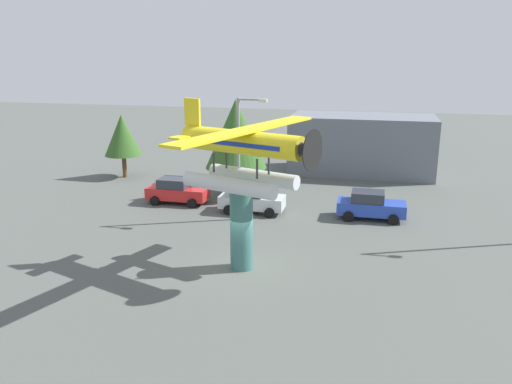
{
  "coord_description": "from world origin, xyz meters",
  "views": [
    {
      "loc": [
        6.01,
        -22.3,
        10.2
      ],
      "look_at": [
        0.0,
        3.0,
        3.03
      ],
      "focal_mm": 35.91,
      "sensor_mm": 36.0,
      "label": 1
    }
  ],
  "objects_px": {
    "car_mid_silver": "(251,199)",
    "tree_west": "(122,135)",
    "streetlight_primary": "(242,150)",
    "car_near_red": "(177,191)",
    "tree_east": "(236,134)",
    "display_pedestal": "(241,229)",
    "floatplane_monument": "(243,153)",
    "storefront_building": "(362,144)",
    "car_far_blue": "(370,205)"
  },
  "relations": [
    {
      "from": "car_mid_silver",
      "to": "tree_west",
      "type": "bearing_deg",
      "value": 151.12
    },
    {
      "from": "streetlight_primary",
      "to": "car_near_red",
      "type": "bearing_deg",
      "value": 155.1
    },
    {
      "from": "car_near_red",
      "to": "tree_east",
      "type": "relative_size",
      "value": 0.6
    },
    {
      "from": "display_pedestal",
      "to": "streetlight_primary",
      "type": "xyz_separation_m",
      "value": [
        -1.87,
        7.16,
        2.39
      ]
    },
    {
      "from": "car_mid_silver",
      "to": "streetlight_primary",
      "type": "xyz_separation_m",
      "value": [
        -0.17,
        -1.64,
        3.53
      ]
    },
    {
      "from": "car_near_red",
      "to": "tree_east",
      "type": "xyz_separation_m",
      "value": [
        3.48,
        2.85,
        3.64
      ]
    },
    {
      "from": "tree_west",
      "to": "tree_east",
      "type": "distance_m",
      "value": 11.14
    },
    {
      "from": "car_near_red",
      "to": "floatplane_monument",
      "type": "bearing_deg",
      "value": -52.86
    },
    {
      "from": "display_pedestal",
      "to": "tree_west",
      "type": "distance_m",
      "value": 21.36
    },
    {
      "from": "car_near_red",
      "to": "display_pedestal",
      "type": "bearing_deg",
      "value": -53.2
    },
    {
      "from": "car_mid_silver",
      "to": "streetlight_primary",
      "type": "distance_m",
      "value": 3.9
    },
    {
      "from": "storefront_building",
      "to": "tree_east",
      "type": "height_order",
      "value": "tree_east"
    },
    {
      "from": "display_pedestal",
      "to": "tree_east",
      "type": "height_order",
      "value": "tree_east"
    },
    {
      "from": "car_near_red",
      "to": "storefront_building",
      "type": "relative_size",
      "value": 0.35
    },
    {
      "from": "car_far_blue",
      "to": "tree_west",
      "type": "distance_m",
      "value": 21.44
    },
    {
      "from": "car_far_blue",
      "to": "display_pedestal",
      "type": "bearing_deg",
      "value": -122.7
    },
    {
      "from": "streetlight_primary",
      "to": "storefront_building",
      "type": "xyz_separation_m",
      "value": [
        6.68,
        14.84,
        -1.94
      ]
    },
    {
      "from": "streetlight_primary",
      "to": "tree_east",
      "type": "xyz_separation_m",
      "value": [
        -1.85,
        5.33,
        0.11
      ]
    },
    {
      "from": "display_pedestal",
      "to": "tree_east",
      "type": "bearing_deg",
      "value": 106.62
    },
    {
      "from": "floatplane_monument",
      "to": "car_far_blue",
      "type": "xyz_separation_m",
      "value": [
        5.78,
        9.24,
        -4.83
      ]
    },
    {
      "from": "display_pedestal",
      "to": "floatplane_monument",
      "type": "height_order",
      "value": "floatplane_monument"
    },
    {
      "from": "display_pedestal",
      "to": "streetlight_primary",
      "type": "distance_m",
      "value": 7.78
    },
    {
      "from": "display_pedestal",
      "to": "tree_east",
      "type": "xyz_separation_m",
      "value": [
        -3.73,
        12.49,
        2.51
      ]
    },
    {
      "from": "display_pedestal",
      "to": "storefront_building",
      "type": "relative_size",
      "value": 0.34
    },
    {
      "from": "floatplane_monument",
      "to": "tree_west",
      "type": "bearing_deg",
      "value": 151.85
    },
    {
      "from": "car_far_blue",
      "to": "streetlight_primary",
      "type": "xyz_separation_m",
      "value": [
        -7.78,
        -2.04,
        3.53
      ]
    },
    {
      "from": "car_mid_silver",
      "to": "storefront_building",
      "type": "xyz_separation_m",
      "value": [
        6.52,
        13.2,
        1.59
      ]
    },
    {
      "from": "display_pedestal",
      "to": "floatplane_monument",
      "type": "distance_m",
      "value": 3.69
    },
    {
      "from": "storefront_building",
      "to": "tree_east",
      "type": "distance_m",
      "value": 12.94
    },
    {
      "from": "floatplane_monument",
      "to": "car_mid_silver",
      "type": "distance_m",
      "value": 10.24
    },
    {
      "from": "floatplane_monument",
      "to": "car_near_red",
      "type": "bearing_deg",
      "value": 146.55
    },
    {
      "from": "car_far_blue",
      "to": "tree_east",
      "type": "xyz_separation_m",
      "value": [
        -9.63,
        3.29,
        3.64
      ]
    },
    {
      "from": "streetlight_primary",
      "to": "tree_east",
      "type": "bearing_deg",
      "value": 109.18
    },
    {
      "from": "car_near_red",
      "to": "storefront_building",
      "type": "height_order",
      "value": "storefront_building"
    },
    {
      "from": "car_far_blue",
      "to": "storefront_building",
      "type": "relative_size",
      "value": 0.35
    },
    {
      "from": "floatplane_monument",
      "to": "car_far_blue",
      "type": "distance_m",
      "value": 11.92
    },
    {
      "from": "tree_east",
      "to": "car_mid_silver",
      "type": "bearing_deg",
      "value": -61.3
    },
    {
      "from": "car_mid_silver",
      "to": "car_far_blue",
      "type": "distance_m",
      "value": 7.62
    },
    {
      "from": "car_far_blue",
      "to": "storefront_building",
      "type": "bearing_deg",
      "value": 94.9
    },
    {
      "from": "floatplane_monument",
      "to": "tree_west",
      "type": "relative_size",
      "value": 1.95
    },
    {
      "from": "car_near_red",
      "to": "storefront_building",
      "type": "bearing_deg",
      "value": 45.81
    },
    {
      "from": "display_pedestal",
      "to": "car_far_blue",
      "type": "xyz_separation_m",
      "value": [
        5.91,
        9.2,
        -1.14
      ]
    },
    {
      "from": "car_near_red",
      "to": "car_mid_silver",
      "type": "bearing_deg",
      "value": -8.64
    },
    {
      "from": "display_pedestal",
      "to": "car_far_blue",
      "type": "distance_m",
      "value": 10.99
    },
    {
      "from": "floatplane_monument",
      "to": "car_near_red",
      "type": "relative_size",
      "value": 2.42
    },
    {
      "from": "floatplane_monument",
      "to": "tree_west",
      "type": "xyz_separation_m",
      "value": [
        -14.46,
        15.81,
        -2.18
      ]
    },
    {
      "from": "storefront_building",
      "to": "display_pedestal",
      "type": "bearing_deg",
      "value": -102.33
    },
    {
      "from": "tree_west",
      "to": "streetlight_primary",
      "type": "bearing_deg",
      "value": -34.63
    },
    {
      "from": "car_near_red",
      "to": "storefront_building",
      "type": "xyz_separation_m",
      "value": [
        12.02,
        12.36,
        1.59
      ]
    },
    {
      "from": "streetlight_primary",
      "to": "tree_east",
      "type": "distance_m",
      "value": 5.65
    }
  ]
}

